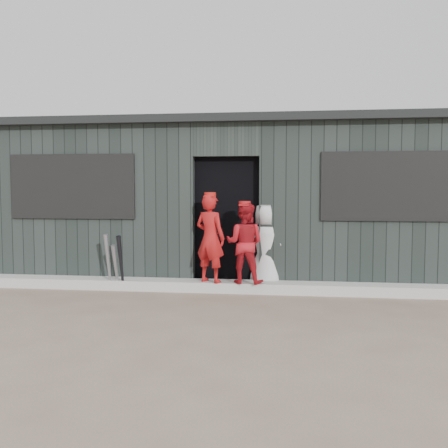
# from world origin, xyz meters

# --- Properties ---
(ground) EXTENTS (80.00, 80.00, 0.00)m
(ground) POSITION_xyz_m (0.00, 0.00, 0.00)
(ground) COLOR #725D4F
(ground) RESTS_ON ground
(curb) EXTENTS (8.00, 0.36, 0.15)m
(curb) POSITION_xyz_m (0.00, 1.82, 0.07)
(curb) COLOR #ADADA7
(curb) RESTS_ON ground
(bat_left) EXTENTS (0.09, 0.22, 0.85)m
(bat_left) POSITION_xyz_m (-1.71, 1.64, 0.43)
(bat_left) COLOR gray
(bat_left) RESTS_ON ground
(bat_mid) EXTENTS (0.07, 0.27, 0.70)m
(bat_mid) POSITION_xyz_m (-1.60, 1.65, 0.35)
(bat_mid) COLOR gray
(bat_mid) RESTS_ON ground
(bat_right) EXTENTS (0.09, 0.23, 0.84)m
(bat_right) POSITION_xyz_m (-1.51, 1.62, 0.42)
(bat_right) COLOR black
(bat_right) RESTS_ON ground
(player_red_left) EXTENTS (0.56, 0.48, 1.29)m
(player_red_left) POSITION_xyz_m (-0.19, 1.74, 0.79)
(player_red_left) COLOR #AF1516
(player_red_left) RESTS_ON curb
(player_red_right) EXTENTS (0.62, 0.52, 1.16)m
(player_red_right) POSITION_xyz_m (0.31, 1.73, 0.73)
(player_red_right) COLOR #B1151E
(player_red_right) RESTS_ON curb
(player_grey_back) EXTENTS (0.74, 0.60, 1.30)m
(player_grey_back) POSITION_xyz_m (0.60, 2.12, 0.65)
(player_grey_back) COLOR silver
(player_grey_back) RESTS_ON ground
(dugout) EXTENTS (8.30, 3.30, 2.62)m
(dugout) POSITION_xyz_m (-0.00, 3.50, 1.29)
(dugout) COLOR black
(dugout) RESTS_ON ground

